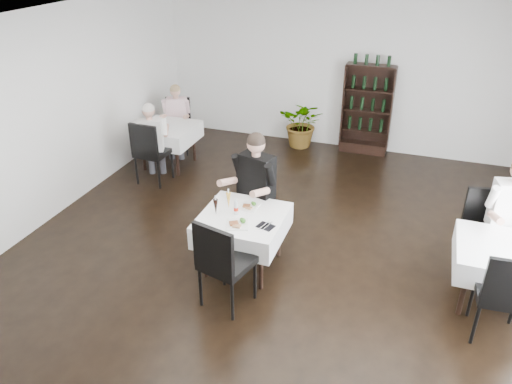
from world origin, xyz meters
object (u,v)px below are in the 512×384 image
diner_main (253,184)px  main_table (243,225)px  wine_shelf (367,111)px  potted_tree (303,123)px

diner_main → main_table: bearing=-84.1°
main_table → wine_shelf: bearing=78.2°
potted_tree → diner_main: (0.26, -3.68, 0.47)m
potted_tree → diner_main: 3.72m
main_table → diner_main: size_ratio=0.63×
wine_shelf → potted_tree: wine_shelf is taller
potted_tree → diner_main: size_ratio=0.59×
main_table → potted_tree: bearing=94.2°
diner_main → wine_shelf: bearing=75.9°
wine_shelf → diner_main: (-0.95, -3.79, 0.11)m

